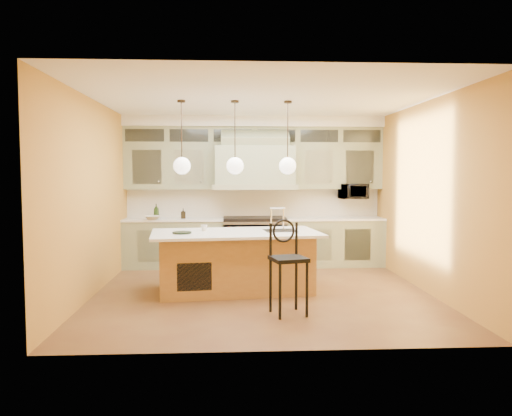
{
  "coord_description": "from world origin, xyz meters",
  "views": [
    {
      "loc": [
        -0.49,
        -7.44,
        1.81
      ],
      "look_at": [
        -0.05,
        0.7,
        1.24
      ],
      "focal_mm": 35.0,
      "sensor_mm": 36.0,
      "label": 1
    }
  ],
  "objects": [
    {
      "name": "pendant_right",
      "position": [
        0.4,
        0.14,
        1.95
      ],
      "size": [
        0.26,
        0.26,
        1.11
      ],
      "color": "#2D2319",
      "rests_on": "ceiling"
    },
    {
      "name": "wall_back",
      "position": [
        0.0,
        2.5,
        1.45
      ],
      "size": [
        5.0,
        0.0,
        5.0
      ],
      "primitive_type": "plane",
      "rotation": [
        1.57,
        0.0,
        0.0
      ],
      "color": "#BB8633",
      "rests_on": "ground"
    },
    {
      "name": "ceiling",
      "position": [
        0.0,
        0.0,
        2.9
      ],
      "size": [
        5.0,
        5.0,
        0.0
      ],
      "primitive_type": "plane",
      "rotation": [
        3.14,
        0.0,
        0.0
      ],
      "color": "white",
      "rests_on": "wall_back"
    },
    {
      "name": "pendant_center",
      "position": [
        -0.4,
        0.14,
        1.95
      ],
      "size": [
        0.26,
        0.26,
        1.11
      ],
      "color": "#2D2319",
      "rests_on": "ceiling"
    },
    {
      "name": "kitchen_island",
      "position": [
        -0.39,
        0.14,
        0.47
      ],
      "size": [
        2.65,
        1.6,
        1.35
      ],
      "rotation": [
        0.0,
        0.0,
        0.11
      ],
      "color": "#9D6C37",
      "rests_on": "floor"
    },
    {
      "name": "cup",
      "position": [
        -0.88,
        0.24,
        0.97
      ],
      "size": [
        0.1,
        0.1,
        0.09
      ],
      "primitive_type": "imported",
      "rotation": [
        0.0,
        0.0,
        -0.04
      ],
      "color": "beige",
      "rests_on": "kitchen_island"
    },
    {
      "name": "range",
      "position": [
        0.0,
        2.14,
        0.49
      ],
      "size": [
        1.2,
        0.74,
        0.96
      ],
      "color": "silver",
      "rests_on": "floor"
    },
    {
      "name": "oil_bottle_a",
      "position": [
        -1.88,
        2.15,
        1.08
      ],
      "size": [
        0.12,
        0.12,
        0.28
      ],
      "primitive_type": "imported",
      "rotation": [
        0.0,
        0.0,
        -0.07
      ],
      "color": "#1C3414",
      "rests_on": "back_cabinetry"
    },
    {
      "name": "pendant_left",
      "position": [
        -1.2,
        0.14,
        1.95
      ],
      "size": [
        0.26,
        0.26,
        1.11
      ],
      "color": "#2D2319",
      "rests_on": "ceiling"
    },
    {
      "name": "oil_bottle_b",
      "position": [
        -1.37,
        2.15,
        1.04
      ],
      "size": [
        0.1,
        0.1,
        0.2
      ],
      "primitive_type": "imported",
      "rotation": [
        0.0,
        0.0,
        0.11
      ],
      "color": "black",
      "rests_on": "back_cabinetry"
    },
    {
      "name": "back_cabinetry",
      "position": [
        0.0,
        2.23,
        1.43
      ],
      "size": [
        5.0,
        0.77,
        2.9
      ],
      "color": "gray",
      "rests_on": "floor"
    },
    {
      "name": "wall_left",
      "position": [
        -2.5,
        0.0,
        1.45
      ],
      "size": [
        0.0,
        5.0,
        5.0
      ],
      "primitive_type": "plane",
      "rotation": [
        1.57,
        0.0,
        1.57
      ],
      "color": "#BB8633",
      "rests_on": "ground"
    },
    {
      "name": "fruit_bowl",
      "position": [
        -1.92,
        1.92,
        0.98
      ],
      "size": [
        0.33,
        0.33,
        0.07
      ],
      "primitive_type": "imported",
      "rotation": [
        0.0,
        0.0,
        0.08
      ],
      "color": "silver",
      "rests_on": "back_cabinetry"
    },
    {
      "name": "microwave",
      "position": [
        1.95,
        2.25,
        1.45
      ],
      "size": [
        0.54,
        0.37,
        0.3
      ],
      "primitive_type": "imported",
      "color": "black",
      "rests_on": "back_cabinetry"
    },
    {
      "name": "counter_stool",
      "position": [
        0.25,
        -1.15,
        0.69
      ],
      "size": [
        0.51,
        0.51,
        1.21
      ],
      "rotation": [
        0.0,
        0.0,
        0.25
      ],
      "color": "black",
      "rests_on": "floor"
    },
    {
      "name": "floor",
      "position": [
        0.0,
        0.0,
        0.0
      ],
      "size": [
        5.0,
        5.0,
        0.0
      ],
      "primitive_type": "plane",
      "color": "brown",
      "rests_on": "ground"
    },
    {
      "name": "wall_right",
      "position": [
        2.5,
        0.0,
        1.45
      ],
      "size": [
        0.0,
        5.0,
        5.0
      ],
      "primitive_type": "plane",
      "rotation": [
        1.57,
        0.0,
        -1.57
      ],
      "color": "#BB8633",
      "rests_on": "ground"
    },
    {
      "name": "wall_front",
      "position": [
        0.0,
        -2.5,
        1.45
      ],
      "size": [
        5.0,
        0.0,
        5.0
      ],
      "primitive_type": "plane",
      "rotation": [
        -1.57,
        0.0,
        0.0
      ],
      "color": "#BB8633",
      "rests_on": "ground"
    }
  ]
}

